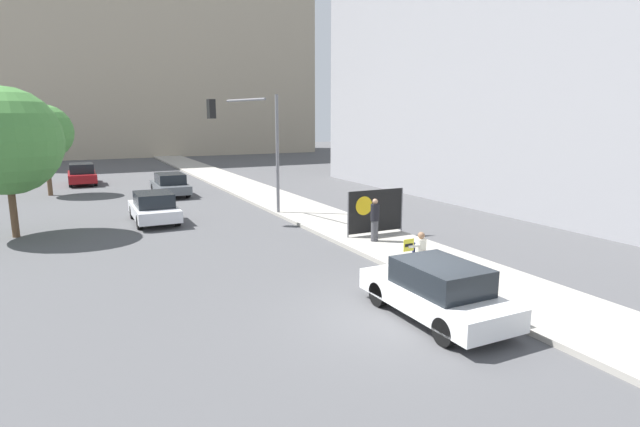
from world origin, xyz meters
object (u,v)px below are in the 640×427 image
object	(u,v)px
protest_banner	(375,211)
car_on_road_distant	(82,174)
jogger_on_sidewalk	(375,220)
traffic_light_pole	(254,133)
car_on_road_midblock	(170,184)
street_tree_midblock	(44,132)
car_on_road_nearest	(154,207)
seated_protester	(422,250)
street_tree_near_curb	(5,141)
parked_car_curbside	(437,291)

from	to	relation	value
protest_banner	car_on_road_distant	distance (m)	25.54
jogger_on_sidewalk	traffic_light_pole	distance (m)	7.96
protest_banner	car_on_road_midblock	xyz separation A→B (m)	(-5.44, 15.20, -0.41)
street_tree_midblock	traffic_light_pole	bearing A→B (deg)	-53.92
car_on_road_midblock	street_tree_midblock	bearing A→B (deg)	153.50
car_on_road_nearest	jogger_on_sidewalk	bearing A→B (deg)	-49.48
seated_protester	car_on_road_midblock	world-z (taller)	car_on_road_midblock
car_on_road_midblock	car_on_road_distant	world-z (taller)	car_on_road_distant
street_tree_near_curb	street_tree_midblock	world-z (taller)	street_tree_near_curb
car_on_road_distant	street_tree_near_curb	xyz separation A→B (m)	(-2.89, -16.71, 3.15)
protest_banner	street_tree_midblock	size ratio (longest dim) A/B	0.47
protest_banner	traffic_light_pole	bearing A→B (deg)	116.80
jogger_on_sidewalk	car_on_road_nearest	bearing A→B (deg)	-23.84
protest_banner	street_tree_midblock	world-z (taller)	street_tree_midblock
seated_protester	jogger_on_sidewalk	bearing A→B (deg)	89.09
car_on_road_nearest	car_on_road_distant	distance (m)	16.43
street_tree_near_curb	seated_protester	bearing A→B (deg)	-43.78
parked_car_curbside	car_on_road_midblock	world-z (taller)	parked_car_curbside
car_on_road_midblock	car_on_road_distant	bearing A→B (deg)	120.45
seated_protester	car_on_road_nearest	xyz separation A→B (m)	(-6.31, 11.86, -0.06)
jogger_on_sidewalk	street_tree_midblock	distance (m)	22.89
car_on_road_distant	street_tree_midblock	world-z (taller)	street_tree_midblock
car_on_road_nearest	street_tree_midblock	bearing A→B (deg)	112.03
seated_protester	car_on_road_distant	world-z (taller)	car_on_road_distant
seated_protester	car_on_road_nearest	size ratio (longest dim) A/B	0.28
car_on_road_distant	street_tree_near_curb	distance (m)	17.25
seated_protester	protest_banner	distance (m)	4.87
jogger_on_sidewalk	car_on_road_nearest	world-z (taller)	jogger_on_sidewalk
street_tree_midblock	car_on_road_midblock	bearing A→B (deg)	-26.50
parked_car_curbside	street_tree_near_curb	world-z (taller)	street_tree_near_curb
seated_protester	car_on_road_distant	xyz separation A→B (m)	(-8.97, 28.07, -0.01)
protest_banner	car_on_road_nearest	xyz separation A→B (m)	(-7.59, 7.18, -0.40)
jogger_on_sidewalk	street_tree_midblock	xyz separation A→B (m)	(-11.57, 19.54, 2.94)
car_on_road_distant	protest_banner	bearing A→B (deg)	-66.34
protest_banner	car_on_road_nearest	bearing A→B (deg)	136.60
jogger_on_sidewalk	car_on_road_distant	distance (m)	26.18
parked_car_curbside	street_tree_midblock	world-z (taller)	street_tree_midblock
street_tree_midblock	car_on_road_nearest	bearing A→B (deg)	-67.97
traffic_light_pole	car_on_road_nearest	size ratio (longest dim) A/B	1.36
protest_banner	car_on_road_midblock	bearing A→B (deg)	109.68
protest_banner	car_on_road_distant	bearing A→B (deg)	113.66
jogger_on_sidewalk	parked_car_curbside	bearing A→B (deg)	94.98
protest_banner	street_tree_midblock	bearing A→B (deg)	123.30
seated_protester	protest_banner	xyz separation A→B (m)	(1.28, 4.69, 0.34)
seated_protester	protest_banner	size ratio (longest dim) A/B	0.45
parked_car_curbside	street_tree_midblock	distance (m)	27.99
jogger_on_sidewalk	car_on_road_midblock	bearing A→B (deg)	-47.81
seated_protester	street_tree_near_curb	size ratio (longest dim) A/B	0.19
car_on_road_nearest	parked_car_curbside	bearing A→B (deg)	-73.53
seated_protester	car_on_road_midblock	size ratio (longest dim) A/B	0.26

